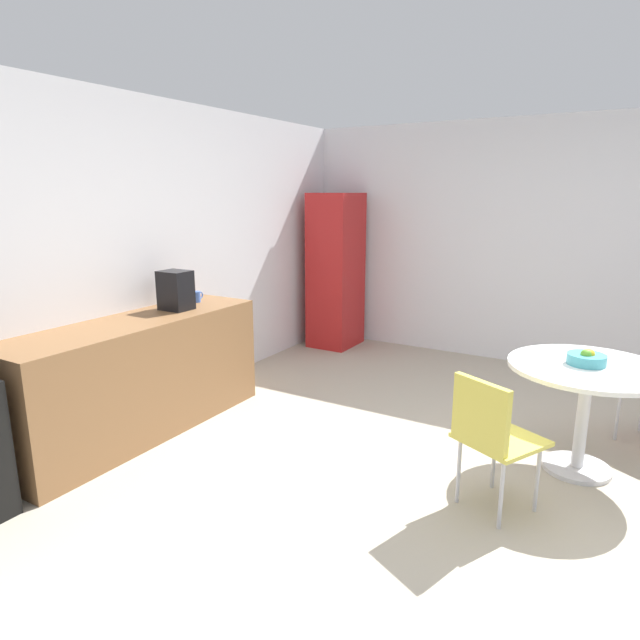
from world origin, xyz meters
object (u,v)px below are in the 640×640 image
chair_yellow (490,430)px  fruit_bowl (587,358)px  round_table (586,388)px  coffee_maker (176,290)px  mug_white (196,297)px  locker_cabinet (336,271)px

chair_yellow → fruit_bowl: (0.82, -0.40, 0.27)m
round_table → chair_yellow: chair_yellow is taller
round_table → coffee_maker: coffee_maker is taller
fruit_bowl → mug_white: bearing=95.9°
locker_cabinet → coffee_maker: bearing=177.7°
mug_white → coffee_maker: coffee_maker is taller
mug_white → round_table: bearing=-84.2°
mug_white → coffee_maker: (-0.31, -0.08, 0.11)m
round_table → chair_yellow: size_ratio=1.21×
round_table → fruit_bowl: 0.20m
round_table → fruit_bowl: fruit_bowl is taller
round_table → mug_white: bearing=95.8°
coffee_maker → round_table: bearing=-78.3°
chair_yellow → fruit_bowl: size_ratio=3.45×
round_table → mug_white: (-0.31, 3.10, 0.36)m
locker_cabinet → coffee_maker: size_ratio=5.73×
coffee_maker → locker_cabinet: bearing=-2.3°
round_table → mug_white: mug_white is taller
chair_yellow → mug_white: mug_white is taller
fruit_bowl → chair_yellow: bearing=154.0°
fruit_bowl → coffee_maker: size_ratio=0.75×
coffee_maker → chair_yellow: bearing=-94.2°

